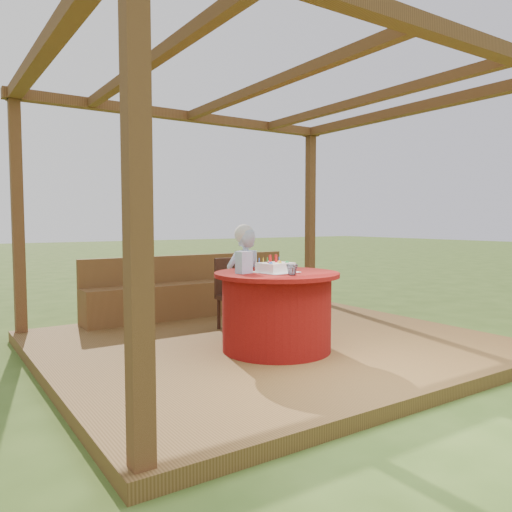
{
  "coord_description": "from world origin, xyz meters",
  "views": [
    {
      "loc": [
        -3.02,
        -4.27,
        1.38
      ],
      "look_at": [
        0.0,
        0.25,
        1.0
      ],
      "focal_mm": 35.0,
      "sensor_mm": 36.0,
      "label": 1
    }
  ],
  "objects_px": {
    "table": "(277,311)",
    "gift_bag": "(244,262)",
    "bench": "(195,295)",
    "chair": "(233,291)",
    "birthday_cake": "(276,267)",
    "drinking_glass": "(292,270)",
    "elderly_woman": "(244,280)"
  },
  "relations": [
    {
      "from": "bench",
      "to": "drinking_glass",
      "type": "relative_size",
      "value": 27.55
    },
    {
      "from": "table",
      "to": "gift_bag",
      "type": "distance_m",
      "value": 0.58
    },
    {
      "from": "table",
      "to": "birthday_cake",
      "type": "relative_size",
      "value": 2.98
    },
    {
      "from": "gift_bag",
      "to": "drinking_glass",
      "type": "height_order",
      "value": "gift_bag"
    },
    {
      "from": "bench",
      "to": "birthday_cake",
      "type": "xyz_separation_m",
      "value": [
        -0.19,
        -2.1,
        0.55
      ]
    },
    {
      "from": "chair",
      "to": "birthday_cake",
      "type": "height_order",
      "value": "birthday_cake"
    },
    {
      "from": "table",
      "to": "gift_bag",
      "type": "xyz_separation_m",
      "value": [
        -0.32,
        0.09,
        0.48
      ]
    },
    {
      "from": "birthday_cake",
      "to": "drinking_glass",
      "type": "height_order",
      "value": "birthday_cake"
    },
    {
      "from": "table",
      "to": "drinking_glass",
      "type": "relative_size",
      "value": 11.13
    },
    {
      "from": "table",
      "to": "elderly_woman",
      "type": "xyz_separation_m",
      "value": [
        0.05,
        0.67,
        0.23
      ]
    },
    {
      "from": "birthday_cake",
      "to": "gift_bag",
      "type": "distance_m",
      "value": 0.32
    },
    {
      "from": "elderly_woman",
      "to": "bench",
      "type": "bearing_deg",
      "value": 84.91
    },
    {
      "from": "bench",
      "to": "birthday_cake",
      "type": "bearing_deg",
      "value": -95.29
    },
    {
      "from": "bench",
      "to": "gift_bag",
      "type": "relative_size",
      "value": 14.42
    },
    {
      "from": "drinking_glass",
      "to": "birthday_cake",
      "type": "bearing_deg",
      "value": 85.5
    },
    {
      "from": "bench",
      "to": "gift_bag",
      "type": "height_order",
      "value": "gift_bag"
    },
    {
      "from": "table",
      "to": "chair",
      "type": "xyz_separation_m",
      "value": [
        0.14,
        1.05,
        0.06
      ]
    },
    {
      "from": "bench",
      "to": "chair",
      "type": "relative_size",
      "value": 3.62
    },
    {
      "from": "bench",
      "to": "table",
      "type": "relative_size",
      "value": 2.47
    },
    {
      "from": "table",
      "to": "gift_bag",
      "type": "height_order",
      "value": "gift_bag"
    },
    {
      "from": "bench",
      "to": "drinking_glass",
      "type": "height_order",
      "value": "drinking_glass"
    },
    {
      "from": "table",
      "to": "bench",
      "type": "bearing_deg",
      "value": 85.11
    },
    {
      "from": "table",
      "to": "gift_bag",
      "type": "relative_size",
      "value": 5.83
    },
    {
      "from": "table",
      "to": "drinking_glass",
      "type": "distance_m",
      "value": 0.52
    },
    {
      "from": "chair",
      "to": "elderly_woman",
      "type": "xyz_separation_m",
      "value": [
        -0.09,
        -0.38,
        0.18
      ]
    },
    {
      "from": "chair",
      "to": "gift_bag",
      "type": "bearing_deg",
      "value": -115.7
    },
    {
      "from": "bench",
      "to": "elderly_woman",
      "type": "relative_size",
      "value": 2.44
    },
    {
      "from": "table",
      "to": "chair",
      "type": "distance_m",
      "value": 1.06
    },
    {
      "from": "table",
      "to": "chair",
      "type": "height_order",
      "value": "chair"
    },
    {
      "from": "table",
      "to": "drinking_glass",
      "type": "bearing_deg",
      "value": -97.4
    },
    {
      "from": "drinking_glass",
      "to": "table",
      "type": "bearing_deg",
      "value": 82.6
    },
    {
      "from": "birthday_cake",
      "to": "gift_bag",
      "type": "relative_size",
      "value": 1.95
    }
  ]
}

